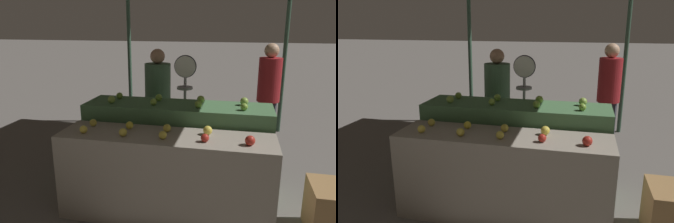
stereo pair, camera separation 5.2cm
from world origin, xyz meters
The scene contains 23 objects.
ground_plane centered at (0.00, 0.00, 0.00)m, with size 60.00×60.00×0.00m, color #66605B.
display_counter_front centered at (0.00, 0.00, 0.43)m, with size 2.06×0.55×0.86m, color gray.
display_counter_back centered at (0.00, 0.60, 0.51)m, with size 2.06×0.55×1.02m, color #4C7A4C.
apple_front_0 centered at (-0.78, -0.11, 0.90)m, with size 0.08×0.08×0.08m, color yellow.
apple_front_1 centered at (-0.38, -0.11, 0.90)m, with size 0.08×0.08×0.08m, color gold.
apple_front_2 centered at (0.00, -0.10, 0.90)m, with size 0.08×0.08×0.08m, color gold.
apple_front_3 centered at (0.38, -0.10, 0.90)m, with size 0.08×0.08×0.08m, color #AD281E.
apple_front_4 centered at (0.77, -0.10, 0.90)m, with size 0.09×0.09×0.09m, color #AD281E.
apple_front_5 centered at (-0.78, 0.11, 0.90)m, with size 0.08×0.08×0.08m, color gold.
apple_front_6 centered at (-0.39, 0.11, 0.90)m, with size 0.08×0.08×0.08m, color gold.
apple_front_7 centered at (-0.01, 0.10, 0.90)m, with size 0.08×0.08×0.08m, color gold.
apple_front_8 centered at (0.39, 0.10, 0.90)m, with size 0.09×0.09×0.09m, color yellow.
apple_back_0 centered at (-0.73, 0.49, 1.06)m, with size 0.08×0.08×0.08m, color #8EB247.
apple_back_1 centered at (-0.25, 0.50, 1.05)m, with size 0.07×0.07×0.07m, color #84AD3D.
apple_back_2 centered at (0.24, 0.50, 1.05)m, with size 0.08×0.08×0.08m, color #84AD3D.
apple_back_3 centered at (0.72, 0.49, 1.05)m, with size 0.08×0.08×0.08m, color #7AA338.
apple_back_4 centered at (-0.72, 0.71, 1.05)m, with size 0.08×0.08×0.08m, color #7AA338.
apple_back_5 centered at (-0.24, 0.70, 1.06)m, with size 0.08×0.08×0.08m, color #7AA338.
apple_back_6 centered at (0.25, 0.71, 1.06)m, with size 0.09×0.09×0.09m, color #84AD3D.
apple_back_7 centered at (0.72, 0.71, 1.06)m, with size 0.09×0.09×0.09m, color #8EB247.
produce_scale centered at (-0.02, 1.20, 1.09)m, with size 0.28×0.20×1.50m.
person_vendor_at_scale centered at (-0.46, 1.53, 0.88)m, with size 0.44×0.44×1.54m.
person_customer_left centered at (1.09, 2.16, 0.93)m, with size 0.40×0.40×1.60m.
Camera 1 is at (0.65, -2.85, 1.89)m, focal length 35.00 mm.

